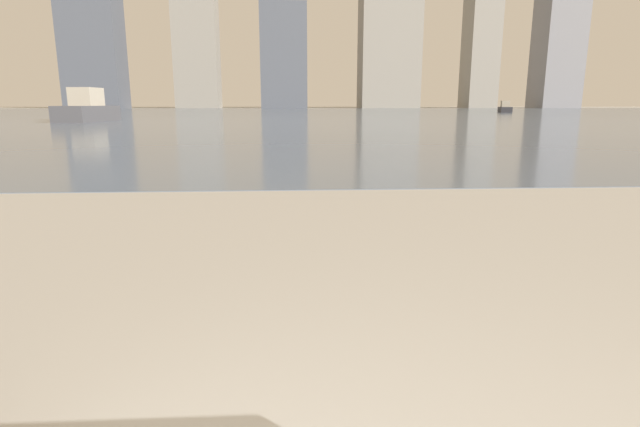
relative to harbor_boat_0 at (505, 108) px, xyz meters
name	(u,v)px	position (x,y,z in m)	size (l,w,h in m)	color
harbor_water	(290,113)	(-26.98, -0.75, -0.51)	(180.00, 110.00, 0.01)	slate
harbor_boat_0	(505,108)	(0.00, 0.00, 0.00)	(2.31, 4.02, 1.43)	#2D2D33
harbor_boat_1	(88,110)	(-39.91, -29.21, 0.24)	(2.33, 5.75, 2.11)	#4C4C51
harbor_boat_2	(93,107)	(-55.96, 14.42, 0.08)	(3.63, 4.50, 1.64)	#2D2D33
skyline_tower_1	(196,41)	(-47.57, 55.25, 14.13)	(9.44, 7.31, 29.28)	gray
skyline_tower_2	(284,57)	(-28.23, 55.25, 10.88)	(10.37, 6.19, 22.78)	#4C515B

